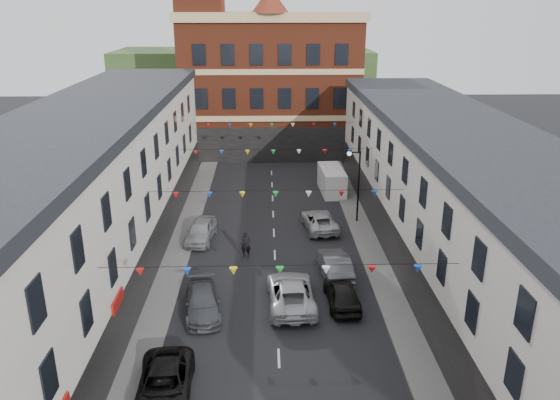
{
  "coord_description": "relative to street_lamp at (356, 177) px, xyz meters",
  "views": [
    {
      "loc": [
        -0.54,
        -27.11,
        16.8
      ],
      "look_at": [
        0.41,
        9.43,
        3.64
      ],
      "focal_mm": 35.0,
      "sensor_mm": 36.0,
      "label": 1
    }
  ],
  "objects": [
    {
      "name": "moving_car",
      "position": [
        -5.7,
        -12.79,
        -3.1
      ],
      "size": [
        2.9,
        5.89,
        1.61
      ],
      "primitive_type": "imported",
      "rotation": [
        0.0,
        0.0,
        3.18
      ],
      "color": "#B7BABF",
      "rests_on": "ground"
    },
    {
      "name": "civic_building",
      "position": [
        -6.55,
        23.95,
        4.23
      ],
      "size": [
        20.6,
        13.3,
        18.5
      ],
      "color": "maroon",
      "rests_on": "ground"
    },
    {
      "name": "ground",
      "position": [
        -6.55,
        -14.0,
        -3.9
      ],
      "size": [
        160.0,
        160.0,
        0.0
      ],
      "primitive_type": "plane",
      "color": "black",
      "rests_on": "ground"
    },
    {
      "name": "terrace_left",
      "position": [
        -18.33,
        -13.0,
        1.44
      ],
      "size": [
        8.4,
        56.0,
        10.7
      ],
      "color": "silver",
      "rests_on": "ground"
    },
    {
      "name": "pedestrian",
      "position": [
        -8.57,
        -6.21,
        -2.94
      ],
      "size": [
        0.73,
        0.51,
        1.92
      ],
      "primitive_type": "imported",
      "rotation": [
        0.0,
        0.0,
        -0.07
      ],
      "color": "black",
      "rests_on": "ground"
    },
    {
      "name": "street_lamp",
      "position": [
        0.0,
        0.0,
        0.0
      ],
      "size": [
        1.1,
        0.36,
        6.0
      ],
      "color": "black",
      "rests_on": "ground"
    },
    {
      "name": "car_left_d",
      "position": [
        -10.82,
        -13.58,
        -3.21
      ],
      "size": [
        2.59,
        5.02,
        1.39
      ],
      "primitive_type": "imported",
      "rotation": [
        0.0,
        0.0,
        0.14
      ],
      "color": "#43464C",
      "rests_on": "ground"
    },
    {
      "name": "car_right_f",
      "position": [
        -2.95,
        -1.3,
        -3.2
      ],
      "size": [
        2.97,
        5.32,
        1.41
      ],
      "primitive_type": "imported",
      "rotation": [
        0.0,
        0.0,
        3.27
      ],
      "color": "#B4B6B9",
      "rests_on": "ground"
    },
    {
      "name": "clock_tower",
      "position": [
        -14.05,
        21.0,
        11.03
      ],
      "size": [
        5.6,
        5.6,
        30.0
      ],
      "color": "maroon",
      "rests_on": "ground"
    },
    {
      "name": "distant_hill",
      "position": [
        -10.55,
        48.0,
        1.1
      ],
      "size": [
        40.0,
        14.0,
        10.0
      ],
      "primitive_type": "cube",
      "color": "#2D4F24",
      "rests_on": "ground"
    },
    {
      "name": "pavement_left",
      "position": [
        -13.45,
        -12.0,
        -3.83
      ],
      "size": [
        1.8,
        64.0,
        0.15
      ],
      "primitive_type": "cube",
      "color": "#605E5B",
      "rests_on": "ground"
    },
    {
      "name": "car_left_e",
      "position": [
        -12.05,
        -3.25,
        -3.12
      ],
      "size": [
        2.38,
        4.8,
        1.57
      ],
      "primitive_type": "imported",
      "rotation": [
        0.0,
        0.0,
        -0.12
      ],
      "color": "#94989C",
      "rests_on": "ground"
    },
    {
      "name": "white_van",
      "position": [
        -0.95,
        7.65,
        -2.75
      ],
      "size": [
        2.25,
        5.31,
        2.31
      ],
      "primitive_type": "cube",
      "rotation": [
        0.0,
        0.0,
        0.05
      ],
      "color": "silver",
      "rests_on": "ground"
    },
    {
      "name": "terrace_right",
      "position": [
        5.23,
        -13.0,
        0.95
      ],
      "size": [
        8.4,
        56.0,
        9.7
      ],
      "color": "beige",
      "rests_on": "ground"
    },
    {
      "name": "car_right_e",
      "position": [
        -2.7,
        -9.27,
        -3.1
      ],
      "size": [
        2.04,
        5.0,
        1.61
      ],
      "primitive_type": "imported",
      "rotation": [
        0.0,
        0.0,
        3.21
      ],
      "color": "#56585E",
      "rests_on": "ground"
    },
    {
      "name": "pavement_right",
      "position": [
        0.35,
        -12.0,
        -3.83
      ],
      "size": [
        1.8,
        64.0,
        0.15
      ],
      "primitive_type": "cube",
      "color": "#605E5B",
      "rests_on": "ground"
    },
    {
      "name": "car_left_c",
      "position": [
        -11.74,
        -20.84,
        -3.17
      ],
      "size": [
        2.74,
        5.4,
        1.46
      ],
      "primitive_type": "imported",
      "rotation": [
        0.0,
        0.0,
        0.06
      ],
      "color": "black",
      "rests_on": "ground"
    },
    {
      "name": "car_right_d",
      "position": [
        -2.69,
        -12.89,
        -3.15
      ],
      "size": [
        1.96,
        4.52,
        1.52
      ],
      "primitive_type": "imported",
      "rotation": [
        0.0,
        0.0,
        3.18
      ],
      "color": "black",
      "rests_on": "ground"
    }
  ]
}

